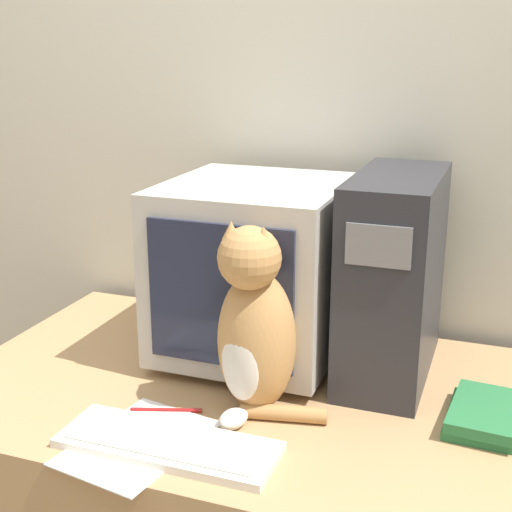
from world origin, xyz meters
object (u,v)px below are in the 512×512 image
Objects in this scene: cat at (255,329)px; book_stack at (484,415)px; crt_monitor at (255,269)px; keyboard at (168,444)px; pen at (166,410)px; computer_tower at (393,276)px.

cat is 0.51m from book_stack.
crt_monitor reaches higher than cat.
cat is at bearing 62.29° from keyboard.
cat reaches higher than pen.
crt_monitor reaches higher than keyboard.
keyboard is at bearing -90.90° from crt_monitor.
crt_monitor is 1.08× the size of cat.
cat is at bearing -166.90° from book_stack.
computer_tower is 0.37m from book_stack.
book_stack is (0.47, 0.11, -0.17)m from cat.
pen is (-0.41, -0.37, -0.23)m from computer_tower.
book_stack is (0.56, -0.16, -0.20)m from crt_monitor.
computer_tower is at bearing 55.43° from keyboard.
cat is (-0.23, -0.29, -0.05)m from computer_tower.
computer_tower is (0.33, 0.02, 0.01)m from crt_monitor.
book_stack is (0.23, -0.18, -0.22)m from computer_tower.
book_stack is at bearing 15.83° from pen.
book_stack is 0.67m from pen.
cat reaches higher than keyboard.
book_stack is at bearing 24.50° from cat.
pen is (-0.07, 0.13, -0.01)m from keyboard.
crt_monitor is 0.62m from book_stack.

